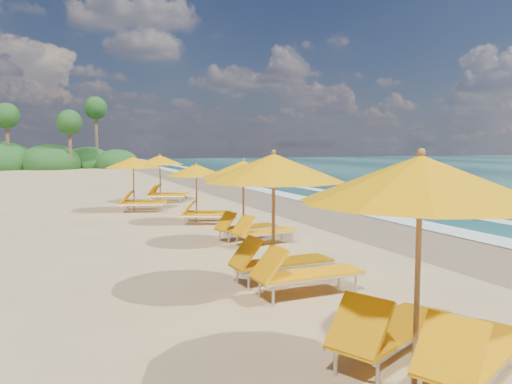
{
  "coord_description": "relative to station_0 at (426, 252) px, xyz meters",
  "views": [
    {
      "loc": [
        -5.67,
        -14.23,
        2.63
      ],
      "look_at": [
        0.0,
        0.0,
        1.2
      ],
      "focal_mm": 35.64,
      "sensor_mm": 36.0,
      "label": 1
    }
  ],
  "objects": [
    {
      "name": "station_5",
      "position": [
        0.92,
        18.79,
        -0.22
      ],
      "size": [
        2.91,
        2.89,
        2.21
      ],
      "rotation": [
        0.0,
        0.0,
        -0.45
      ],
      "color": "olive",
      "rests_on": "ground"
    },
    {
      "name": "wet_sand",
      "position": [
        5.91,
        9.84,
        -1.45
      ],
      "size": [
        4.0,
        160.0,
        0.01
      ],
      "primitive_type": "cube",
      "color": "#8B7353",
      "rests_on": "ground"
    },
    {
      "name": "station_2",
      "position": [
        1.04,
        8.15,
        -0.18
      ],
      "size": [
        2.77,
        2.66,
        2.27
      ],
      "rotation": [
        0.0,
        0.0,
        0.22
      ],
      "color": "olive",
      "rests_on": "ground"
    },
    {
      "name": "station_1",
      "position": [
        0.02,
        3.77,
        -0.03
      ],
      "size": [
        2.83,
        2.63,
        2.55
      ],
      "rotation": [
        0.0,
        0.0,
        0.05
      ],
      "color": "olive",
      "rests_on": "ground"
    },
    {
      "name": "ground",
      "position": [
        1.91,
        9.84,
        -1.46
      ],
      "size": [
        160.0,
        160.0,
        0.0
      ],
      "primitive_type": "plane",
      "color": "tan",
      "rests_on": "ground"
    },
    {
      "name": "station_4",
      "position": [
        -0.68,
        15.96,
        -0.22
      ],
      "size": [
        2.79,
        2.72,
        2.21
      ],
      "rotation": [
        0.0,
        0.0,
        -0.3
      ],
      "color": "olive",
      "rests_on": "ground"
    },
    {
      "name": "surf_foam",
      "position": [
        8.61,
        9.84,
        -1.43
      ],
      "size": [
        4.0,
        160.0,
        0.01
      ],
      "color": "white",
      "rests_on": "ground"
    },
    {
      "name": "station_3",
      "position": [
        0.81,
        12.06,
        -0.31
      ],
      "size": [
        2.65,
        2.62,
        2.04
      ],
      "rotation": [
        0.0,
        0.0,
        -0.39
      ],
      "color": "olive",
      "rests_on": "ground"
    },
    {
      "name": "station_0",
      "position": [
        0.0,
        0.0,
        0.0
      ],
      "size": [
        3.42,
        3.42,
        2.6
      ],
      "rotation": [
        0.0,
        0.0,
        0.45
      ],
      "color": "olive",
      "rests_on": "ground"
    },
    {
      "name": "treeline",
      "position": [
        -8.02,
        55.35,
        -0.46
      ],
      "size": [
        25.8,
        8.8,
        9.74
      ],
      "color": "#163D14",
      "rests_on": "ground"
    }
  ]
}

